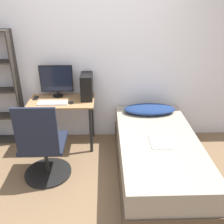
{
  "coord_description": "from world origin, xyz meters",
  "views": [
    {
      "loc": [
        0.16,
        -2.0,
        2.14
      ],
      "look_at": [
        0.24,
        0.83,
        0.75
      ],
      "focal_mm": 40.0,
      "sensor_mm": 36.0,
      "label": 1
    }
  ],
  "objects_px": {
    "pc_tower": "(87,86)",
    "keyboard": "(53,103)",
    "office_chair": "(44,151)",
    "bed": "(157,156)",
    "monitor": "(56,80)"
  },
  "relations": [
    {
      "from": "keyboard",
      "to": "pc_tower",
      "type": "xyz_separation_m",
      "value": [
        0.46,
        0.18,
        0.17
      ]
    },
    {
      "from": "office_chair",
      "to": "keyboard",
      "type": "height_order",
      "value": "office_chair"
    },
    {
      "from": "office_chair",
      "to": "keyboard",
      "type": "relative_size",
      "value": 2.57
    },
    {
      "from": "office_chair",
      "to": "bed",
      "type": "bearing_deg",
      "value": 2.47
    },
    {
      "from": "office_chair",
      "to": "pc_tower",
      "type": "distance_m",
      "value": 1.1
    },
    {
      "from": "keyboard",
      "to": "pc_tower",
      "type": "distance_m",
      "value": 0.53
    },
    {
      "from": "office_chair",
      "to": "monitor",
      "type": "distance_m",
      "value": 1.09
    },
    {
      "from": "bed",
      "to": "pc_tower",
      "type": "bearing_deg",
      "value": 139.21
    },
    {
      "from": "bed",
      "to": "monitor",
      "type": "height_order",
      "value": "monitor"
    },
    {
      "from": "bed",
      "to": "pc_tower",
      "type": "distance_m",
      "value": 1.36
    },
    {
      "from": "bed",
      "to": "keyboard",
      "type": "relative_size",
      "value": 4.72
    },
    {
      "from": "pc_tower",
      "to": "keyboard",
      "type": "bearing_deg",
      "value": -158.39
    },
    {
      "from": "keyboard",
      "to": "pc_tower",
      "type": "relative_size",
      "value": 1.14
    },
    {
      "from": "bed",
      "to": "keyboard",
      "type": "xyz_separation_m",
      "value": [
        -1.37,
        0.6,
        0.48
      ]
    },
    {
      "from": "office_chair",
      "to": "keyboard",
      "type": "distance_m",
      "value": 0.74
    }
  ]
}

